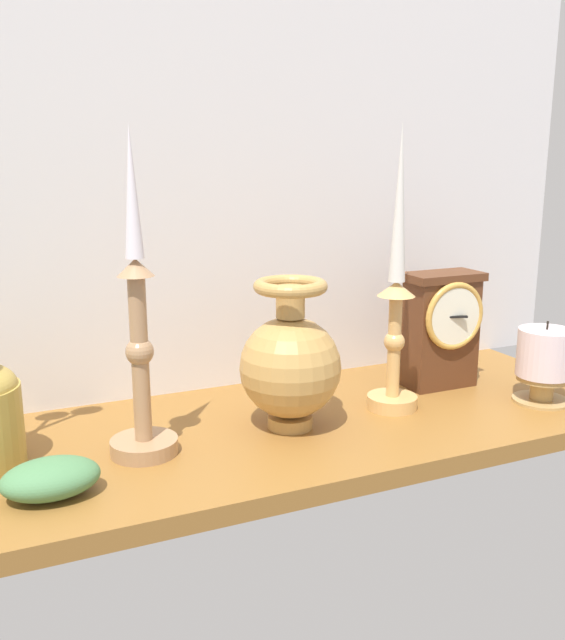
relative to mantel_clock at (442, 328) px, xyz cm
name	(u,v)px	position (x,y,z in cm)	size (l,w,h in cm)	color
ground_plane	(280,432)	(-28.59, -4.09, -10.40)	(100.00, 36.00, 2.40)	brown
back_wall	(228,170)	(-28.59, 14.41, 23.30)	(120.00, 2.00, 65.00)	silver
mantel_clock	(442,328)	(0.00, 0.00, 0.00)	(11.74, 7.61, 17.57)	#552F19
candlestick_tall_left	(396,307)	(-11.92, -5.25, 5.32)	(7.01, 7.01, 38.85)	tan
candlestick_tall_center	(139,349)	(-47.14, -6.14, 3.70)	(8.00, 8.00, 38.05)	#A77D57
brass_vase_bulbous	(290,362)	(-27.92, -5.80, -0.44)	(13.06, 13.06, 19.49)	tan
pillar_candle_front	(544,361)	(9.09, -11.84, -3.19)	(8.03, 8.03, 11.89)	tan
ivy_sprig	(51,478)	(-58.39, -12.85, -7.20)	(10.11, 7.08, 4.01)	#4B7F4E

